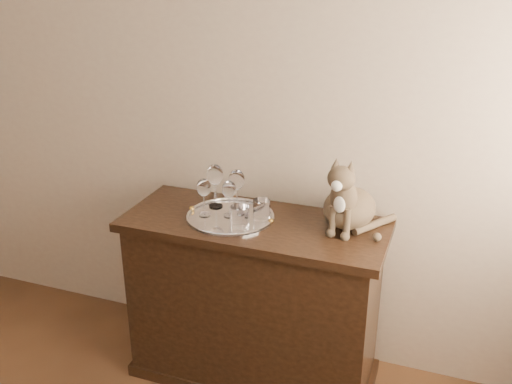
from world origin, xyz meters
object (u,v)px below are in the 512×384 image
tray (230,217)px  wine_glass_c (204,197)px  wine_glass_d (229,198)px  sideboard (254,301)px  wine_glass_a (215,186)px  wine_glass_b (237,190)px  cat (351,190)px  tumbler_a (240,216)px  tumbler_c (262,209)px

tray → wine_glass_c: (-0.12, -0.02, 0.09)m
wine_glass_d → tray: bearing=-46.6°
sideboard → wine_glass_d: 0.53m
sideboard → wine_glass_d: wine_glass_d is taller
wine_glass_d → wine_glass_a: bearing=143.4°
wine_glass_b → cat: size_ratio=0.58×
sideboard → wine_glass_a: 0.59m
wine_glass_b → tumbler_a: wine_glass_b is taller
wine_glass_a → cat: 0.63m
wine_glass_b → wine_glass_d: wine_glass_b is taller
tray → tumbler_c: tumbler_c is taller
tray → tumbler_a: 0.12m
wine_glass_b → cat: 0.52m
wine_glass_d → tumbler_a: size_ratio=1.82×
sideboard → wine_glass_b: (-0.11, 0.07, 0.53)m
wine_glass_a → wine_glass_d: size_ratio=1.23×
tray → cat: (0.52, 0.11, 0.17)m
tray → wine_glass_a: (-0.11, 0.08, 0.11)m
wine_glass_b → cat: bearing=3.3°
wine_glass_d → tumbler_c: (0.15, 0.03, -0.04)m
wine_glass_a → wine_glass_d: bearing=-36.6°
tray → wine_glass_b: bearing=89.2°
tumbler_a → tumbler_c: 0.13m
wine_glass_b → wine_glass_d: size_ratio=1.17×
sideboard → wine_glass_d: size_ratio=7.02×
sideboard → cat: size_ratio=3.46×
wine_glass_a → tray: bearing=-37.5°
tumbler_c → wine_glass_c: bearing=-167.2°
wine_glass_b → tumbler_c: bearing=-16.5°
tray → wine_glass_a: bearing=142.5°
sideboard → tumbler_c: tumbler_c is taller
tumbler_a → tray: bearing=135.3°
cat → wine_glass_a: bearing=-169.8°
wine_glass_c → wine_glass_d: wine_glass_c is taller
wine_glass_b → wine_glass_c: (-0.12, -0.10, -0.01)m
wine_glass_a → cat: cat is taller
tray → cat: cat is taller
tumbler_c → cat: 0.41m
sideboard → cat: bearing=13.5°
sideboard → tumbler_a: tumbler_a is taller
wine_glass_c → cat: bearing=11.4°
wine_glass_c → tumbler_a: size_ratio=1.88×
sideboard → wine_glass_c: bearing=-172.5°
wine_glass_c → wine_glass_a: bearing=85.3°
wine_glass_b → tray: bearing=-90.8°
wine_glass_c → tumbler_c: (0.26, 0.06, -0.04)m
tumbler_a → wine_glass_d: bearing=135.2°
wine_glass_d → cat: 0.54m
wine_glass_a → wine_glass_c: size_ratio=1.18×
wine_glass_a → wine_glass_d: wine_glass_a is taller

